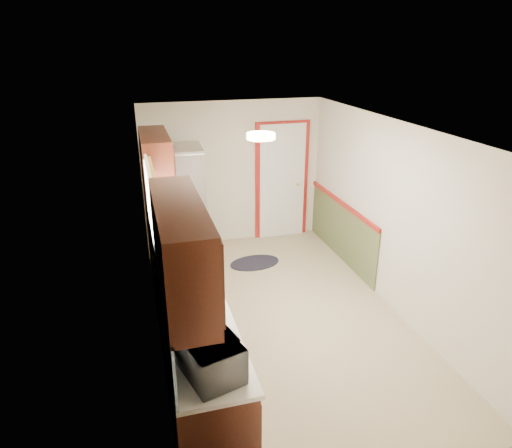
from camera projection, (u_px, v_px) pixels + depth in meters
room_shell at (280, 229)px, 5.41m from camera, size 3.20×5.20×2.52m
kitchen_run at (181, 283)px, 4.99m from camera, size 0.63×4.00×2.20m
back_wall_trim at (294, 191)px, 7.75m from camera, size 1.12×2.30×2.08m
ceiling_fixture at (261, 136)px, 4.72m from camera, size 0.30×0.30×0.06m
microwave at (209, 351)px, 3.40m from camera, size 0.45×0.63×0.38m
refrigerator at (178, 209)px, 6.82m from camera, size 0.81×0.80×1.87m
rug at (255, 263)px, 7.22m from camera, size 0.86×0.61×0.01m
cooktop at (174, 233)px, 5.93m from camera, size 0.53×0.63×0.02m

